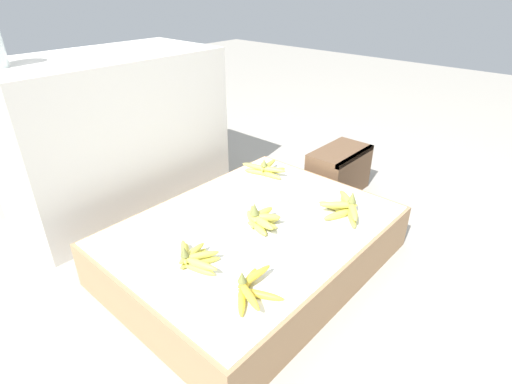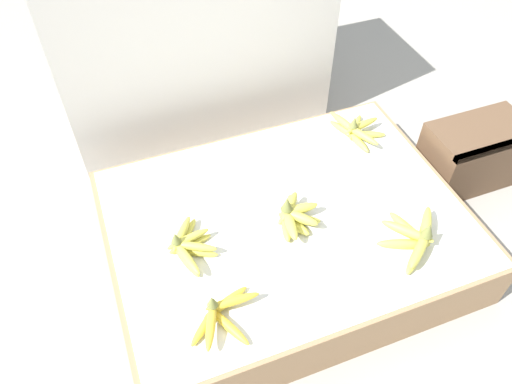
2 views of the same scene
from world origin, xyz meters
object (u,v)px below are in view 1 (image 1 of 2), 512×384
object	(u,v)px
banana_bunch_middle_midleft	(259,219)
banana_bunch_front_left	(250,288)
banana_bunch_front_midright	(345,208)
wooden_crate	(338,171)
foam_tray_white	(82,52)
banana_bunch_back_midright	(265,169)
banana_bunch_middle_left	(194,258)

from	to	relation	value
banana_bunch_middle_midleft	banana_bunch_front_left	bearing A→B (deg)	-142.87
banana_bunch_front_midright	wooden_crate	bearing A→B (deg)	33.33
banana_bunch_middle_midleft	foam_tray_white	bearing A→B (deg)	97.41
banana_bunch_middle_midleft	banana_bunch_back_midright	xyz separation A→B (m)	(0.39, 0.30, -0.01)
wooden_crate	banana_bunch_front_midright	xyz separation A→B (m)	(-0.50, -0.33, 0.11)
banana_bunch_front_left	banana_bunch_back_midright	xyz separation A→B (m)	(0.71, 0.54, 0.00)
wooden_crate	foam_tray_white	xyz separation A→B (m)	(-0.94, 0.88, 0.67)
foam_tray_white	banana_bunch_back_midright	bearing A→B (deg)	-53.40
banana_bunch_back_midright	banana_bunch_middle_midleft	bearing A→B (deg)	-142.11
banana_bunch_front_left	banana_bunch_middle_midleft	size ratio (longest dim) A/B	1.07
banana_bunch_front_left	foam_tray_white	xyz separation A→B (m)	(0.19, 1.24, 0.57)
banana_bunch_back_midright	banana_bunch_front_midright	bearing A→B (deg)	-97.89
wooden_crate	banana_bunch_front_midright	bearing A→B (deg)	-146.67
banana_bunch_middle_midleft	banana_bunch_back_midright	size ratio (longest dim) A/B	0.89
banana_bunch_front_midright	banana_bunch_front_left	bearing A→B (deg)	-177.18
banana_bunch_middle_left	foam_tray_white	world-z (taller)	foam_tray_white
banana_bunch_front_midright	banana_bunch_back_midright	distance (m)	0.52
banana_bunch_front_left	banana_bunch_middle_left	world-z (taller)	same
foam_tray_white	banana_bunch_middle_left	bearing A→B (deg)	-102.11
banana_bunch_middle_left	banana_bunch_back_midright	bearing A→B (deg)	21.83
banana_bunch_back_midright	foam_tray_white	world-z (taller)	foam_tray_white
banana_bunch_front_left	banana_bunch_back_midright	world-z (taller)	banana_bunch_back_midright
banana_bunch_front_midright	banana_bunch_middle_midleft	world-z (taller)	banana_bunch_middle_midleft
banana_bunch_middle_left	banana_bunch_back_midright	xyz separation A→B (m)	(0.73, 0.29, -0.00)
banana_bunch_front_left	wooden_crate	bearing A→B (deg)	17.52
wooden_crate	banana_bunch_back_midright	bearing A→B (deg)	156.35
banana_bunch_middle_midleft	banana_bunch_back_midright	world-z (taller)	banana_bunch_middle_midleft
banana_bunch_middle_left	banana_bunch_back_midright	distance (m)	0.79
banana_bunch_front_left	foam_tray_white	size ratio (longest dim) A/B	1.05
banana_bunch_front_midright	banana_bunch_middle_midleft	distance (m)	0.38
banana_bunch_front_left	banana_bunch_front_midright	world-z (taller)	banana_bunch_front_midright
banana_bunch_front_midright	banana_bunch_back_midright	size ratio (longest dim) A/B	1.01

